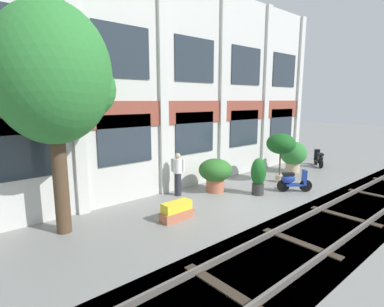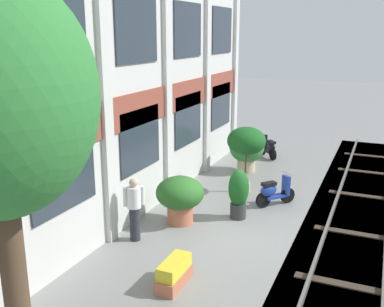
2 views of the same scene
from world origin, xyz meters
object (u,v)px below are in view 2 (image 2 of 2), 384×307
object	(u,v)px
potted_plant_stone_basin	(247,149)
resident_by_doorway	(134,207)
potted_plant_ribbed_drum	(239,192)
potted_plant_terracotta_small	(246,142)
potted_plant_glazed_jar	(180,196)
scooter_near_curb	(268,147)
potted_plant_square_trough	(174,273)
scooter_second_parked	(274,192)

from	to	relation	value
potted_plant_stone_basin	resident_by_doorway	xyz separation A→B (m)	(-6.70, 0.87, -0.01)
potted_plant_ribbed_drum	potted_plant_stone_basin	distance (m)	4.47
potted_plant_stone_basin	potted_plant_terracotta_small	bearing A→B (deg)	-164.01
potted_plant_glazed_jar	potted_plant_ribbed_drum	size ratio (longest dim) A/B	0.93
potted_plant_stone_basin	scooter_near_curb	xyz separation A→B (m)	(2.20, -0.29, -0.45)
potted_plant_square_trough	potted_plant_stone_basin	bearing A→B (deg)	6.60
potted_plant_terracotta_small	scooter_second_parked	distance (m)	1.90
potted_plant_glazed_jar	resident_by_doorway	bearing A→B (deg)	157.63
potted_plant_stone_basin	potted_plant_terracotta_small	world-z (taller)	potted_plant_terracotta_small
potted_plant_ribbed_drum	scooter_second_parked	bearing A→B (deg)	-27.86
potted_plant_glazed_jar	resident_by_doorway	distance (m)	1.55
potted_plant_terracotta_small	resident_by_doorway	distance (m)	4.86
potted_plant_square_trough	resident_by_doorway	size ratio (longest dim) A/B	0.64
potted_plant_glazed_jar	scooter_near_curb	distance (m)	7.51
potted_plant_ribbed_drum	potted_plant_stone_basin	world-z (taller)	potted_plant_stone_basin
resident_by_doorway	potted_plant_glazed_jar	bearing A→B (deg)	119.25
potted_plant_square_trough	scooter_second_parked	bearing A→B (deg)	-9.10
potted_plant_stone_basin	resident_by_doorway	distance (m)	6.76
scooter_near_curb	resident_by_doorway	world-z (taller)	resident_by_doorway
potted_plant_glazed_jar	scooter_second_parked	size ratio (longest dim) A/B	1.19
potted_plant_terracotta_small	scooter_near_curb	distance (m)	4.53
potted_plant_ribbed_drum	scooter_near_curb	bearing A→B (deg)	6.89
potted_plant_square_trough	scooter_second_parked	size ratio (longest dim) A/B	0.95
potted_plant_stone_basin	potted_plant_glazed_jar	bearing A→B (deg)	176.93
potted_plant_glazed_jar	potted_plant_terracotta_small	bearing A→B (deg)	-16.01
potted_plant_ribbed_drum	potted_plant_terracotta_small	size ratio (longest dim) A/B	0.66
potted_plant_glazed_jar	potted_plant_square_trough	bearing A→B (deg)	-157.15
potted_plant_ribbed_drum	potted_plant_square_trough	size ratio (longest dim) A/B	1.35
potted_plant_terracotta_small	resident_by_doorway	world-z (taller)	potted_plant_terracotta_small
potted_plant_terracotta_small	potted_plant_glazed_jar	bearing A→B (deg)	163.99
potted_plant_stone_basin	resident_by_doorway	size ratio (longest dim) A/B	0.95
potted_plant_terracotta_small	scooter_near_curb	world-z (taller)	potted_plant_terracotta_small
potted_plant_glazed_jar	scooter_second_parked	bearing A→B (deg)	-42.32
scooter_near_curb	resident_by_doorway	size ratio (longest dim) A/B	0.66
potted_plant_stone_basin	scooter_near_curb	bearing A→B (deg)	-7.54
potted_plant_glazed_jar	potted_plant_stone_basin	xyz separation A→B (m)	(5.28, -0.28, 0.10)
scooter_second_parked	potted_plant_stone_basin	bearing A→B (deg)	70.96
scooter_near_curb	scooter_second_parked	distance (m)	5.42
potted_plant_stone_basin	scooter_second_parked	xyz separation A→B (m)	(-3.01, -1.78, -0.45)
potted_plant_ribbed_drum	potted_plant_terracotta_small	xyz separation A→B (m)	(2.19, 0.47, 0.89)
potted_plant_ribbed_drum	scooter_second_parked	distance (m)	1.54
potted_plant_glazed_jar	potted_plant_terracotta_small	size ratio (longest dim) A/B	0.61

